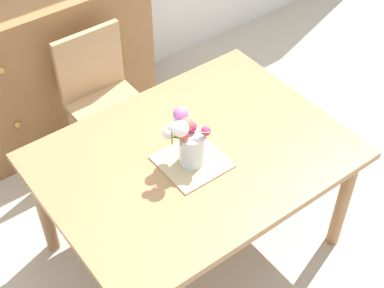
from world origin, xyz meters
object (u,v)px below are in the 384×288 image
object	(u,v)px
dresser	(42,71)
dining_table	(194,165)
flower_vase	(188,138)
chair_far	(102,95)

from	to	relation	value
dresser	dining_table	bearing A→B (deg)	-81.92
dresser	flower_vase	world-z (taller)	flower_vase
chair_far	flower_vase	distance (m)	0.98
dresser	flower_vase	xyz separation A→B (m)	(0.13, -1.36, 0.38)
dining_table	chair_far	size ratio (longest dim) A/B	1.62
dresser	flower_vase	bearing A→B (deg)	-84.51
flower_vase	dining_table	bearing A→B (deg)	24.37
chair_far	dresser	size ratio (longest dim) A/B	0.64
dresser	flower_vase	size ratio (longest dim) A/B	4.78
dining_table	dresser	world-z (taller)	dresser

